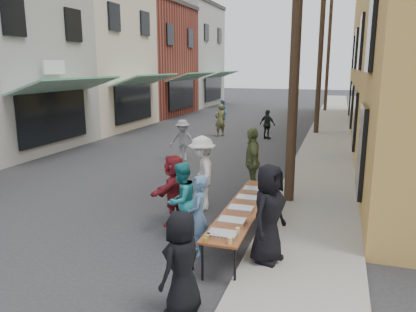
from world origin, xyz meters
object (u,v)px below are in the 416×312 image
Objects in this scene: utility_pole_far at (328,55)px; server at (268,213)px; utility_pole_near at (296,31)px; guest_front_c at (181,201)px; catering_tray_sausage at (222,235)px; serving_table at (244,208)px; utility_pole_mid at (321,49)px; guest_front_a at (182,264)px.

server is (0.05, -27.68, -3.48)m from utility_pole_far.
guest_front_c is at bearing -122.94° from utility_pole_near.
server is (0.68, 0.66, 0.23)m from catering_tray_sausage.
serving_table is (-0.63, -2.69, -3.79)m from utility_pole_near.
utility_pole_near is 5.74m from catering_tray_sausage.
serving_table is (-0.63, -14.69, -3.79)m from utility_pole_mid.
guest_front_a is 0.87× the size of server.
utility_pole_near is 24.00m from utility_pole_far.
utility_pole_near is 2.25× the size of serving_table.
catering_tray_sausage is 1.26m from guest_front_a.
utility_pole_mid is 5.58× the size of guest_front_a.
utility_pole_far is at bearing 90.00° from utility_pole_mid.
utility_pole_mid is at bearing 87.54° from serving_table.
guest_front_c is (-1.30, -0.30, 0.12)m from serving_table.
guest_front_a is at bearing 171.96° from server.
server reaches higher than serving_table.
utility_pole_near reaches higher than serving_table.
server is at bearing 169.98° from guest_front_a.
utility_pole_far is 28.59m from catering_tray_sausage.
server reaches higher than guest_front_a.
catering_tray_sausage is at bearing -91.27° from utility_pole_far.
serving_table is 1.34m from guest_front_c.
catering_tray_sausage is 0.27× the size of server.
utility_pole_near is 1.00× the size of utility_pole_mid.
utility_pole_far reaches higher than guest_front_c.
catering_tray_sausage is at bearing -98.26° from utility_pole_near.
guest_front_a is (-0.90, -17.57, -3.69)m from utility_pole_mid.
utility_pole_far is 5.58× the size of guest_front_a.
utility_pole_near is 1.00× the size of utility_pole_far.
utility_pole_mid is 18.00× the size of catering_tray_sausage.
serving_table is 2.48× the size of guest_front_a.
serving_table is at bearing -168.70° from guest_front_a.
catering_tray_sausage is at bearing -90.00° from serving_table.
utility_pole_mid reaches higher than guest_front_c.
guest_front_a is 2.78m from guest_front_c.
guest_front_c is (-1.03, 2.58, 0.03)m from guest_front_a.
utility_pole_mid is at bearing -90.00° from utility_pole_far.
server is (1.98, -0.69, 0.19)m from guest_front_c.
utility_pole_far is at bearing 90.00° from utility_pole_near.
utility_pole_near and utility_pole_far have the same top height.
catering_tray_sausage is (-0.63, -28.34, -3.71)m from utility_pole_far.
utility_pole_far reaches higher than guest_front_a.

